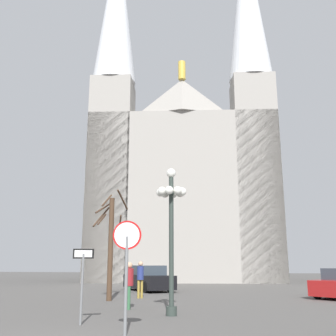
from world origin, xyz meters
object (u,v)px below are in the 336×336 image
object	(u,v)px
parked_car_near_black	(148,279)
one_way_arrow_sign	(82,275)
bare_tree	(110,242)
pedestrian_standing	(129,281)
street_lamp	(171,216)
stop_sign	(127,255)
pedestrian_walking	(140,276)
cathedral	(183,170)

from	to	relation	value
parked_car_near_black	one_way_arrow_sign	bearing A→B (deg)	-84.37
one_way_arrow_sign	bare_tree	distance (m)	7.21
one_way_arrow_sign	pedestrian_standing	size ratio (longest dim) A/B	1.22
bare_tree	parked_car_near_black	size ratio (longest dim) A/B	1.10
street_lamp	parked_car_near_black	xyz separation A→B (m)	(-3.48, 11.15, -2.52)
stop_sign	pedestrian_standing	size ratio (longest dim) A/B	1.59
stop_sign	pedestrian_standing	distance (m)	5.65
pedestrian_walking	pedestrian_standing	distance (m)	4.70
bare_tree	street_lamp	bearing A→B (deg)	-50.74
cathedral	one_way_arrow_sign	distance (m)	28.96
one_way_arrow_sign	pedestrian_walking	xyz separation A→B (m)	(-0.50, 8.46, -0.28)
parked_car_near_black	pedestrian_standing	size ratio (longest dim) A/B	2.67
one_way_arrow_sign	pedestrian_standing	xyz separation A→B (m)	(0.28, 3.82, -0.30)
cathedral	bare_tree	xyz separation A→B (m)	(-0.35, -20.47, -8.04)
stop_sign	parked_car_near_black	xyz separation A→B (m)	(-3.09, 15.10, -1.16)
bare_tree	pedestrian_standing	bearing A→B (deg)	-59.28
pedestrian_walking	pedestrian_standing	bearing A→B (deg)	-80.45
pedestrian_standing	parked_car_near_black	bearing A→B (deg)	99.40
bare_tree	pedestrian_walking	world-z (taller)	bare_tree
cathedral	street_lamp	xyz separation A→B (m)	(3.37, -25.02, -7.42)
one_way_arrow_sign	parked_car_near_black	bearing A→B (deg)	95.63
stop_sign	parked_car_near_black	size ratio (longest dim) A/B	0.59
cathedral	pedestrian_walking	distance (m)	21.24
cathedral	pedestrian_walking	xyz separation A→B (m)	(0.72, -18.94, -9.59)
street_lamp	pedestrian_standing	xyz separation A→B (m)	(-1.87, 1.44, -2.20)
bare_tree	pedestrian_standing	world-z (taller)	bare_tree
cathedral	pedestrian_standing	distance (m)	25.51
street_lamp	bare_tree	world-z (taller)	bare_tree
street_lamp	parked_car_near_black	bearing A→B (deg)	107.32
pedestrian_standing	stop_sign	bearing A→B (deg)	-74.57
parked_car_near_black	stop_sign	bearing A→B (deg)	-78.42
stop_sign	one_way_arrow_sign	size ratio (longest dim) A/B	1.30
stop_sign	one_way_arrow_sign	world-z (taller)	stop_sign
street_lamp	cathedral	bearing A→B (deg)	97.66
street_lamp	parked_car_near_black	distance (m)	11.95
bare_tree	parked_car_near_black	bearing A→B (deg)	87.95
street_lamp	bare_tree	size ratio (longest dim) A/B	0.99
one_way_arrow_sign	pedestrian_standing	bearing A→B (deg)	85.87
bare_tree	parked_car_near_black	xyz separation A→B (m)	(0.24, 6.61, -1.90)
stop_sign	bare_tree	size ratio (longest dim) A/B	0.54
parked_car_near_black	cathedral	bearing A→B (deg)	89.53
one_way_arrow_sign	pedestrian_standing	distance (m)	3.84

